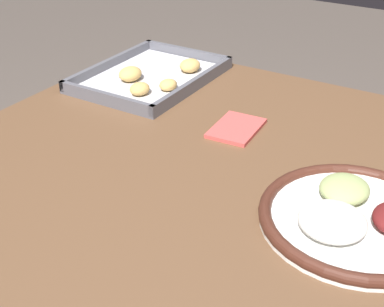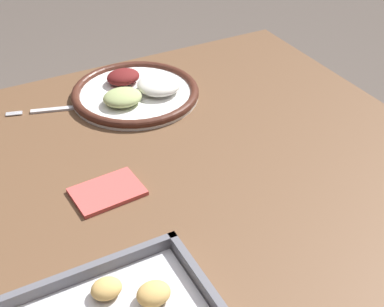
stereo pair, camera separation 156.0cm
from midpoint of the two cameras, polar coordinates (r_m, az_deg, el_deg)
The scene contains 4 objects.
dining_table at distance 0.70m, azimuth -25.44°, elevation -46.18°, with size 0.99×0.95×0.72m.
dinner_plate at distance 0.71m, azimuth -29.82°, elevation -20.60°, with size 0.29×0.29×0.05m.
fork at distance 0.79m, azimuth -42.66°, elevation -21.85°, with size 0.20×0.07×0.00m.
napkin at distance 0.66m, azimuth -49.13°, elevation -44.55°, with size 0.13×0.09×0.01m.
Camera 2 is at (0.37, 0.71, 1.34)m, focal length 50.00 mm.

